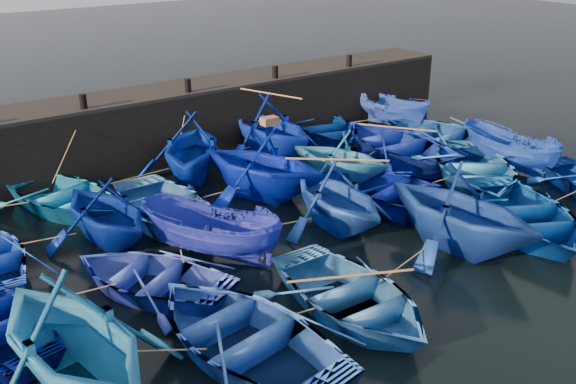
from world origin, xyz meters
TOP-DOWN VIEW (x-y plane):
  - ground at (0.00, 0.00)m, footprint 120.00×120.00m
  - quay_wall at (0.00, 10.50)m, footprint 26.00×2.50m
  - quay_top at (0.00, 10.50)m, footprint 26.00×2.50m
  - bollard_1 at (-4.00, 9.60)m, footprint 0.24×0.24m
  - bollard_2 at (0.00, 9.60)m, footprint 0.24×0.24m
  - bollard_3 at (4.00, 9.60)m, footprint 0.24×0.24m
  - bollard_4 at (8.00, 9.60)m, footprint 0.24×0.24m
  - boat_1 at (-5.66, 7.48)m, footprint 4.73×5.60m
  - boat_2 at (-1.01, 7.66)m, footprint 5.86×6.02m
  - boat_3 at (2.57, 7.97)m, footprint 4.19×4.83m
  - boat_4 at (5.66, 8.25)m, footprint 4.76×5.70m
  - boat_5 at (9.18, 7.91)m, footprint 1.85×4.09m
  - boat_7 at (-5.39, 4.54)m, footprint 3.87×4.34m
  - boat_8 at (-3.48, 4.71)m, footprint 3.73×5.16m
  - boat_9 at (0.06, 4.71)m, footprint 5.54×5.88m
  - boat_10 at (2.99, 4.25)m, footprint 4.30×4.60m
  - boat_11 at (6.45, 4.91)m, footprint 4.48×6.01m
  - boat_12 at (8.89, 4.71)m, footprint 4.86×6.10m
  - boat_14 at (-5.53, 1.31)m, footprint 4.93×5.38m
  - boat_15 at (-3.50, 1.95)m, footprint 3.62×4.24m
  - boat_16 at (0.50, 1.47)m, footprint 3.81×4.34m
  - boat_17 at (2.98, 1.32)m, footprint 5.05×6.22m
  - boat_18 at (6.67, 1.30)m, footprint 6.57×6.88m
  - boat_19 at (8.84, 1.52)m, footprint 1.80×4.11m
  - boat_20 at (-8.30, -1.23)m, footprint 4.89×5.45m
  - boat_21 at (-5.04, -2.18)m, footprint 4.57×5.82m
  - boat_22 at (-2.21, -2.31)m, footprint 3.62×4.95m
  - boat_23 at (2.42, -1.59)m, footprint 4.59×5.17m
  - boat_24 at (4.89, -1.98)m, footprint 5.92×6.58m
  - wooden_crate at (0.36, 4.71)m, footprint 0.54×0.34m
  - mooring_ropes at (0.01, 5.03)m, footprint 18.60×11.85m
  - loose_oars at (1.83, 3.01)m, footprint 10.91×12.36m

SIDE VIEW (x-z plane):
  - ground at x=0.00m, z-range 0.00..0.00m
  - boat_14 at x=-5.53m, z-range 0.00..0.91m
  - boat_1 at x=-5.66m, z-range 0.00..0.99m
  - boat_22 at x=-2.21m, z-range 0.00..1.00m
  - boat_4 at x=5.66m, z-range 0.00..1.02m
  - boat_8 at x=-3.48m, z-range 0.00..1.06m
  - boat_21 at x=-5.04m, z-range 0.00..1.10m
  - boat_24 at x=4.89m, z-range 0.00..1.12m
  - boat_12 at x=8.89m, z-range 0.00..1.13m
  - boat_17 at x=2.98m, z-range 0.00..1.14m
  - boat_18 at x=6.67m, z-range 0.00..1.16m
  - boat_11 at x=6.45m, z-range 0.00..1.19m
  - boat_5 at x=9.18m, z-range 0.00..1.53m
  - boat_19 at x=8.84m, z-range 0.00..1.55m
  - boat_15 at x=-3.50m, z-range 0.00..1.58m
  - mooring_ropes at x=0.01m, z-range -0.18..1.92m
  - boat_10 at x=2.99m, z-range 0.00..1.96m
  - boat_7 at x=-5.39m, z-range 0.00..2.08m
  - boat_16 at x=0.50m, z-range 0.00..2.15m
  - boat_2 at x=-1.01m, z-range 0.00..2.41m
  - boat_9 at x=0.06m, z-range 0.00..2.46m
  - boat_3 at x=2.57m, z-range 0.00..2.49m
  - quay_wall at x=0.00m, z-range 0.00..2.50m
  - boat_23 at x=2.42m, z-range 0.00..2.52m
  - boat_20 at x=-8.30m, z-range 0.00..2.56m
  - loose_oars at x=1.83m, z-range 0.97..2.51m
  - quay_top at x=0.00m, z-range 2.50..2.62m
  - wooden_crate at x=0.36m, z-range 2.46..2.72m
  - bollard_1 at x=-4.00m, z-range 2.62..3.12m
  - bollard_2 at x=0.00m, z-range 2.62..3.12m
  - bollard_3 at x=4.00m, z-range 2.62..3.12m
  - bollard_4 at x=8.00m, z-range 2.62..3.12m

